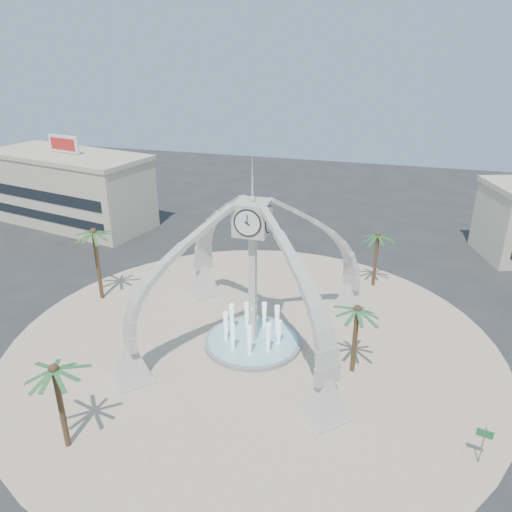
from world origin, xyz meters
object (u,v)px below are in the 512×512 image
(palm_west, at_px, (93,233))
(street_sign, at_px, (484,438))
(palm_south, at_px, (54,370))
(palm_east, at_px, (358,310))
(palm_north, at_px, (378,235))
(fountain, at_px, (253,341))
(clock_tower, at_px, (253,273))

(palm_west, xyz_separation_m, street_sign, (32.84, -12.03, -4.89))
(palm_west, height_order, palm_south, palm_west)
(palm_west, distance_m, palm_south, 19.58)
(palm_east, bearing_deg, palm_north, 88.04)
(palm_west, relative_size, palm_north, 1.23)
(palm_east, distance_m, palm_north, 15.16)
(street_sign, bearing_deg, palm_south, -155.17)
(fountain, height_order, palm_west, palm_west)
(fountain, bearing_deg, clock_tower, -90.00)
(fountain, xyz_separation_m, palm_east, (8.29, -1.45, 5.03))
(clock_tower, distance_m, palm_east, 8.49)
(palm_east, xyz_separation_m, palm_west, (-24.66, 5.02, 1.51))
(palm_south, relative_size, street_sign, 2.39)
(palm_east, distance_m, palm_south, 20.42)
(palm_west, relative_size, street_sign, 2.84)
(palm_south, bearing_deg, clock_tower, 60.82)
(palm_east, height_order, street_sign, palm_east)
(palm_north, distance_m, street_sign, 23.72)
(palm_north, relative_size, street_sign, 2.31)
(clock_tower, distance_m, palm_south, 16.05)
(clock_tower, relative_size, fountain, 2.24)
(palm_north, bearing_deg, palm_east, -91.96)
(palm_north, relative_size, palm_south, 0.97)
(palm_east, bearing_deg, palm_south, -142.06)
(palm_west, distance_m, palm_north, 27.17)
(palm_west, bearing_deg, fountain, -12.32)
(clock_tower, height_order, palm_south, clock_tower)
(palm_south, bearing_deg, street_sign, 12.85)
(fountain, relative_size, street_sign, 2.95)
(fountain, relative_size, palm_south, 1.24)
(palm_west, xyz_separation_m, palm_north, (25.17, 10.13, -1.33))
(palm_east, xyz_separation_m, palm_south, (-16.10, -12.55, 0.34))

